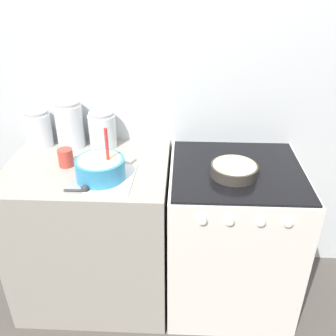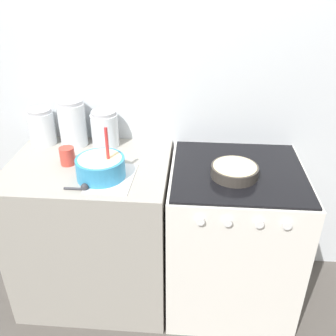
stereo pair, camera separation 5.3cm
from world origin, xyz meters
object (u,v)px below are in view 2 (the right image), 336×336
(storage_jar_right, at_px, (105,131))
(mixing_bowl, at_px, (101,167))
(storage_jar_left, at_px, (42,129))
(storage_jar_middle, at_px, (73,126))
(tin_can, at_px, (67,156))
(stove, at_px, (231,237))
(baking_pan, at_px, (234,171))

(storage_jar_right, bearing_deg, mixing_bowl, -80.81)
(mixing_bowl, distance_m, storage_jar_left, 0.56)
(storage_jar_middle, distance_m, storage_jar_right, 0.19)
(storage_jar_left, xyz_separation_m, tin_can, (0.22, -0.24, -0.04))
(storage_jar_left, xyz_separation_m, storage_jar_middle, (0.18, 0.00, 0.02))
(stove, height_order, baking_pan, baking_pan)
(storage_jar_left, relative_size, tin_can, 2.24)
(stove, xyz_separation_m, storage_jar_middle, (-0.93, 0.23, 0.56))
(stove, height_order, mixing_bowl, mixing_bowl)
(storage_jar_middle, xyz_separation_m, tin_can, (0.03, -0.24, -0.07))
(storage_jar_right, bearing_deg, baking_pan, -22.56)
(baking_pan, relative_size, tin_can, 2.49)
(baking_pan, height_order, storage_jar_left, storage_jar_left)
(mixing_bowl, xyz_separation_m, storage_jar_left, (-0.43, 0.36, 0.03))
(storage_jar_left, distance_m, tin_can, 0.33)
(baking_pan, xyz_separation_m, storage_jar_middle, (-0.90, 0.30, 0.08))
(storage_jar_middle, height_order, tin_can, storage_jar_middle)
(storage_jar_right, bearing_deg, stove, -17.44)
(storage_jar_left, bearing_deg, storage_jar_right, 0.00)
(baking_pan, distance_m, storage_jar_left, 1.13)
(mixing_bowl, relative_size, storage_jar_middle, 1.01)
(stove, bearing_deg, baking_pan, -114.02)
(stove, relative_size, baking_pan, 3.79)
(storage_jar_middle, bearing_deg, baking_pan, -18.29)
(mixing_bowl, height_order, storage_jar_left, mixing_bowl)
(storage_jar_middle, height_order, storage_jar_right, storage_jar_middle)
(storage_jar_middle, bearing_deg, stove, -14.14)
(stove, xyz_separation_m, tin_can, (-0.90, -0.00, 0.49))
(baking_pan, distance_m, storage_jar_right, 0.78)
(stove, distance_m, tin_can, 1.02)
(storage_jar_middle, bearing_deg, mixing_bowl, -56.16)
(storage_jar_middle, xyz_separation_m, storage_jar_right, (0.18, 0.00, -0.03))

